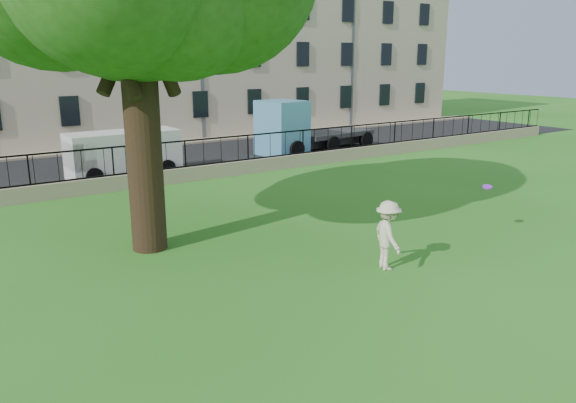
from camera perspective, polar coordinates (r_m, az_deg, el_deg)
ground at (r=14.18m, az=10.29°, el=-6.66°), size 120.00×120.00×0.00m
retaining_wall at (r=23.79m, az=-10.30°, el=2.74°), size 50.00×0.40×0.60m
iron_railing at (r=23.63m, az=-10.40°, el=4.76°), size 50.00×0.05×1.13m
street at (r=28.13m, az=-14.23°, el=3.73°), size 60.00×9.00×0.01m
sidewalk at (r=32.99m, az=-17.41°, el=5.15°), size 60.00×1.40×0.12m
building_row at (r=38.11m, az=-20.88°, el=16.42°), size 56.40×10.40×13.80m
man at (r=13.86m, az=10.11°, el=-3.40°), size 0.96×1.25×1.72m
frisbee at (r=16.88m, az=19.60°, el=1.41°), size 0.34×0.34×0.12m
white_van at (r=25.29m, az=-16.33°, el=4.65°), size 4.69×1.89×1.96m
blue_truck at (r=31.11m, az=2.80°, el=7.80°), size 7.02×3.14×2.85m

